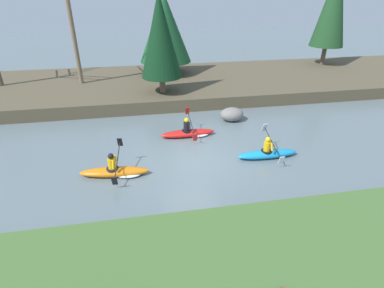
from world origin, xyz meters
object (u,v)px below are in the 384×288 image
(kayaker_lead, at_px, (268,153))
(kayaker_trailing, at_px, (117,171))
(boulder_midstream, at_px, (232,114))
(kayaker_middle, at_px, (190,133))

(kayaker_lead, bearing_deg, kayaker_trailing, -177.82)
(kayaker_lead, xyz_separation_m, boulder_midstream, (-0.34, 4.26, 0.15))
(boulder_midstream, bearing_deg, kayaker_trailing, -143.42)
(kayaker_lead, height_order, boulder_midstream, kayaker_lead)
(kayaker_lead, height_order, kayaker_middle, same)
(kayaker_middle, distance_m, kayaker_trailing, 4.55)
(kayaker_middle, xyz_separation_m, boulder_midstream, (2.65, 1.56, 0.17))
(kayaker_trailing, distance_m, boulder_midstream, 7.60)
(kayaker_lead, height_order, kayaker_trailing, same)
(kayaker_trailing, bearing_deg, boulder_midstream, 42.73)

